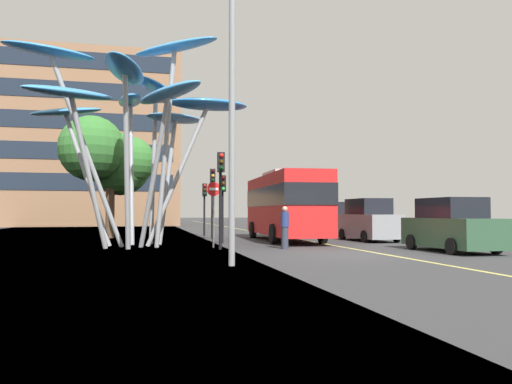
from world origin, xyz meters
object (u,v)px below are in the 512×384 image
car_parked_near (451,226)px  car_parked_mid (368,221)px  street_lamp (244,68)px  red_bus (285,203)px  traffic_light_kerb_far (223,194)px  traffic_light_island_mid (213,188)px  traffic_light_opposite (205,198)px  no_entry_sign (213,204)px  car_parked_far (329,220)px  traffic_light_kerb_near (221,179)px  leaf_sculpture (135,100)px  pedestrian (285,227)px

car_parked_near → car_parked_mid: size_ratio=0.97×
car_parked_near → street_lamp: (-8.73, -3.23, 4.69)m
red_bus → traffic_light_kerb_far: red_bus is taller
traffic_light_island_mid → traffic_light_opposite: 3.66m
car_parked_near → traffic_light_kerb_far: bearing=138.3°
car_parked_mid → no_entry_sign: 9.27m
street_lamp → car_parked_far: bearing=62.0°
traffic_light_kerb_near → street_lamp: 6.80m
leaf_sculpture → car_parked_far: (12.20, 8.40, -5.45)m
leaf_sculpture → traffic_light_island_mid: (4.20, 5.66, -3.61)m
traffic_light_island_mid → street_lamp: (-1.04, -14.28, 2.80)m
traffic_light_kerb_far → pedestrian: (1.92, -4.19, -1.51)m
leaf_sculpture → traffic_light_kerb_near: bearing=-35.3°
traffic_light_island_mid → car_parked_mid: traffic_light_island_mid is taller
car_parked_near → car_parked_far: 13.79m
car_parked_mid → street_lamp: 14.60m
traffic_light_kerb_near → traffic_light_opposite: bearing=86.3°
car_parked_near → street_lamp: bearing=-159.7°
traffic_light_kerb_near → traffic_light_island_mid: traffic_light_island_mid is taller
red_bus → leaf_sculpture: (-7.72, -3.12, 4.45)m
leaf_sculpture → pedestrian: (6.06, -2.66, -5.57)m
car_parked_mid → car_parked_far: bearing=87.9°
pedestrian → no_entry_sign: no_entry_sign is taller
leaf_sculpture → traffic_light_island_mid: 7.92m
traffic_light_opposite → leaf_sculpture: bearing=-114.3°
car_parked_far → traffic_light_kerb_far: bearing=-139.6°
leaf_sculpture → street_lamp: (3.16, -8.62, -0.80)m
leaf_sculpture → traffic_light_kerb_near: size_ratio=2.70×
car_parked_far → no_entry_sign: bearing=-132.9°
leaf_sculpture → street_lamp: bearing=-69.9°
traffic_light_opposite → street_lamp: (-1.03, -17.92, 3.24)m
traffic_light_kerb_near → pedestrian: (2.62, -0.22, -1.95)m
traffic_light_kerb_near → car_parked_near: (8.46, -2.95, -1.87)m
pedestrian → traffic_light_opposite: bearing=98.9°
red_bus → traffic_light_kerb_far: (-3.59, -1.59, 0.39)m
traffic_light_kerb_near → traffic_light_opposite: 11.76m
street_lamp → car_parked_mid: bearing=50.5°
traffic_light_island_mid → car_parked_near: bearing=-55.2°
street_lamp → traffic_light_island_mid: bearing=85.8°
leaf_sculpture → car_parked_near: (11.89, -5.39, -5.49)m
red_bus → no_entry_sign: 6.14m
red_bus → traffic_light_island_mid: bearing=144.2°
car_parked_near → no_entry_sign: bearing=153.7°
traffic_light_kerb_near → car_parked_mid: (8.53, 4.50, -1.81)m
traffic_light_opposite → car_parked_far: 8.18m
traffic_light_island_mid → pedestrian: traffic_light_island_mid is taller
street_lamp → traffic_light_kerb_far: bearing=84.5°
red_bus → traffic_light_opposite: 7.12m
leaf_sculpture → traffic_light_kerb_far: 6.00m
traffic_light_opposite → traffic_light_island_mid: bearing=-89.8°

